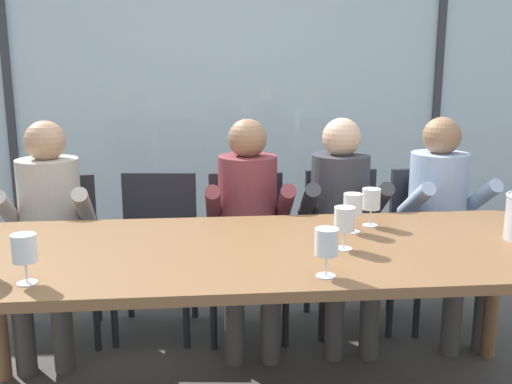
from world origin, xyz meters
The scene contains 20 objects.
ground centered at (0.00, 1.00, 0.00)m, with size 14.00×14.00×0.00m, color #4C4742.
window_glass_panel centered at (0.00, 2.64, 1.30)m, with size 7.81×0.03×2.60m, color silver.
window_mullion_left centered at (-1.76, 2.62, 1.30)m, with size 0.06×0.06×2.60m, color #38383D.
window_mullion_right centered at (1.76, 2.62, 1.30)m, with size 0.06×0.06×2.60m, color #38383D.
hillside_vineyard centered at (0.00, 5.93, 0.80)m, with size 13.81×2.40×1.61m, color #386633.
dining_table centered at (0.00, 0.00, 0.69)m, with size 2.61×0.97×0.75m.
chair_near_curtain centered at (-1.04, 0.89, 0.51)m, with size 0.50×0.50×0.87m.
chair_left_of_center centered at (-0.50, 0.93, 0.51)m, with size 0.48×0.48×0.87m.
chair_center centered at (0.00, 0.88, 0.51)m, with size 0.45×0.45×0.87m.
chair_right_of_center centered at (0.56, 0.92, 0.51)m, with size 0.45×0.45×0.87m.
chair_near_window_right centered at (1.08, 0.92, 0.51)m, with size 0.47×0.47×0.87m.
person_beige_jumper centered at (-1.04, 0.76, 0.68)m, with size 0.48×0.62×1.19m.
person_maroon_top centered at (0.00, 0.76, 0.68)m, with size 0.47×0.62×1.19m.
person_charcoal_jacket centered at (0.51, 0.76, 0.68)m, with size 0.47×0.62×1.19m.
person_pale_blue_shirt centered at (1.08, 0.76, 0.68)m, with size 0.49×0.63×1.19m.
wine_glass_by_left_taster centered at (0.32, -0.06, 0.87)m, with size 0.08×0.08×0.17m.
wine_glass_near_bucket centered at (0.18, -0.35, 0.87)m, with size 0.08×0.08×0.17m.
wine_glass_center_pour centered at (-0.85, -0.33, 0.87)m, with size 0.08×0.08×0.17m.
wine_glass_by_right_taster centered at (0.41, 0.17, 0.87)m, with size 0.08×0.08×0.17m.
wine_glass_spare_empty centered at (0.52, 0.26, 0.87)m, with size 0.08×0.08×0.17m.
Camera 1 is at (-0.25, -2.27, 1.49)m, focal length 41.30 mm.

